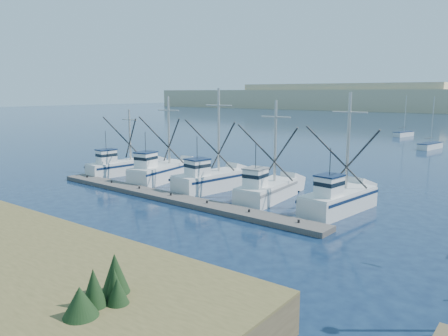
{
  "coord_description": "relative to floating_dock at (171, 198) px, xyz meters",
  "views": [
    {
      "loc": [
        18.73,
        -18.36,
        8.76
      ],
      "look_at": [
        -1.36,
        8.0,
        3.0
      ],
      "focal_mm": 35.0,
      "sensor_mm": 36.0,
      "label": 1
    }
  ],
  "objects": [
    {
      "name": "trawler_fleet",
      "position": [
        0.34,
        4.65,
        0.77
      ],
      "size": [
        27.9,
        7.82,
        9.12
      ],
      "color": "silver",
      "rests_on": "ground"
    },
    {
      "name": "sailboat_far",
      "position": [
        0.38,
        66.31,
        0.32
      ],
      "size": [
        2.83,
        5.54,
        8.1
      ],
      "rotation": [
        0.0,
        0.0,
        -0.24
      ],
      "color": "silver",
      "rests_on": "ground"
    },
    {
      "name": "sailboat_near",
      "position": [
        9.29,
        48.26,
        0.31
      ],
      "size": [
        2.65,
        5.95,
        8.1
      ],
      "rotation": [
        0.0,
        0.0,
        -0.19
      ],
      "color": "silver",
      "rests_on": "ground"
    },
    {
      "name": "ground",
      "position": [
        5.99,
        -6.82,
        -0.19
      ],
      "size": [
        500.0,
        500.0,
        0.0
      ],
      "primitive_type": "plane",
      "color": "#0C1935",
      "rests_on": "ground"
    },
    {
      "name": "floating_dock",
      "position": [
        0.0,
        0.0,
        0.0
      ],
      "size": [
        28.43,
        2.98,
        0.38
      ],
      "primitive_type": "cube",
      "rotation": [
        0.0,
        0.0,
        -0.04
      ],
      "color": "#5B5651",
      "rests_on": "ground"
    }
  ]
}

